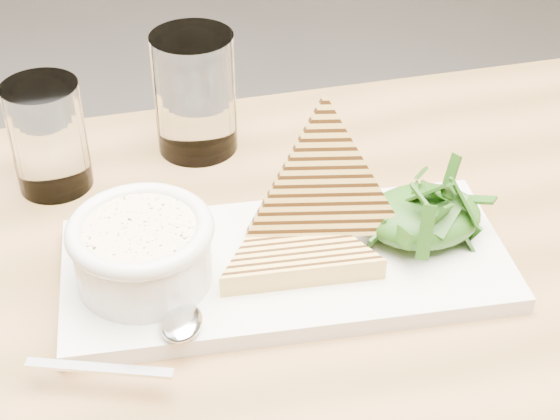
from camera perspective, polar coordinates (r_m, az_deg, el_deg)
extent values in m
cube|color=olive|center=(0.66, -6.75, -11.00)|extent=(1.12, 0.75, 0.04)
cylinder|color=olive|center=(1.28, 14.78, -7.62)|extent=(0.06, 0.06, 0.73)
cube|color=white|center=(0.71, 0.42, -3.67)|extent=(0.38, 0.20, 0.02)
cylinder|color=white|center=(0.68, -9.07, -3.16)|extent=(0.11, 0.11, 0.04)
cylinder|color=beige|center=(0.66, -9.28, -1.43)|extent=(0.09, 0.09, 0.01)
torus|color=white|center=(0.66, -9.30, -1.29)|extent=(0.11, 0.11, 0.01)
ellipsoid|color=#17390D|center=(0.73, 9.48, -0.41)|extent=(0.10, 0.08, 0.04)
ellipsoid|color=silver|center=(0.65, -6.55, -7.45)|extent=(0.04, 0.05, 0.01)
cube|color=silver|center=(0.63, -11.94, -10.26)|extent=(0.10, 0.05, 0.00)
cylinder|color=white|center=(0.81, -15.16, 4.73)|extent=(0.07, 0.07, 0.11)
cylinder|color=white|center=(0.84, -5.68, 7.73)|extent=(0.08, 0.08, 0.12)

